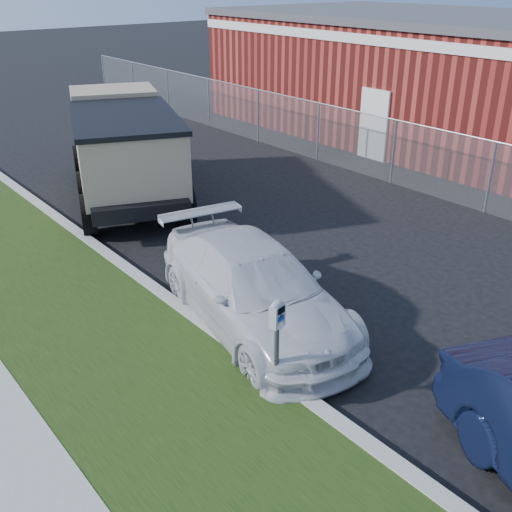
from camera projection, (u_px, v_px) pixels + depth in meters
ground at (350, 303)px, 10.93m from camera, size 120.00×120.00×0.00m
streetside at (3, 363)px, 9.14m from camera, size 6.12×50.00×0.15m
chainlink_fence at (319, 120)px, 18.71m from camera, size 0.06×30.06×30.00m
brick_building at (415, 70)px, 22.45m from camera, size 9.20×14.20×4.17m
parking_meter at (277, 328)px, 7.89m from camera, size 0.23×0.17×1.49m
white_wagon at (252, 287)px, 10.03m from camera, size 2.80×5.05×1.39m
dump_truck at (123, 144)px, 15.65m from camera, size 4.50×6.76×2.49m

